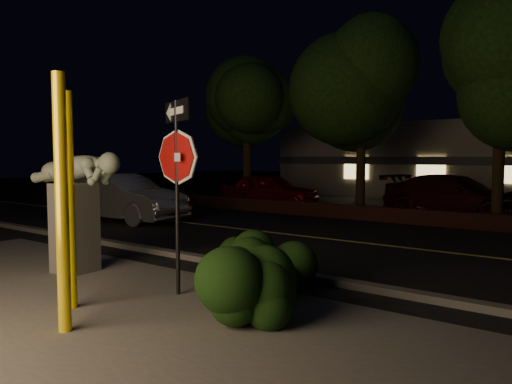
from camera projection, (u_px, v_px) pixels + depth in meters
ground at (388, 228)px, 15.45m from camera, size 90.00×90.00×0.00m
patio at (66, 320)px, 6.74m from camera, size 14.00×6.00×0.02m
road at (343, 241)px, 13.08m from camera, size 80.00×8.00×0.01m
lane_marking at (343, 240)px, 13.08m from camera, size 80.00×0.12×0.00m
curb at (246, 266)px, 9.83m from camera, size 80.00×0.25×0.12m
brick_wall at (404, 216)px, 16.46m from camera, size 40.00×0.35×0.50m
parking_lot at (454, 209)px, 20.99m from camera, size 40.00×12.00×0.01m
building at (498, 160)px, 27.17m from camera, size 22.00×10.20×4.00m
tree_far_a at (247, 86)px, 22.30m from camera, size 4.60×4.60×7.43m
tree_far_b at (362, 56)px, 19.07m from camera, size 5.20×5.20×8.41m
tree_far_c at (503, 47)px, 15.75m from camera, size 4.80×4.80×7.84m
yellow_pole_left at (69, 202)px, 7.16m from camera, size 0.16×0.16×3.15m
yellow_pole_right at (62, 204)px, 6.19m from camera, size 0.16×0.16×3.25m
signpost at (177, 158)px, 7.83m from camera, size 0.97×0.46×3.09m
sculpture at (75, 199)px, 9.44m from camera, size 2.16×0.87×2.30m
hedge_center at (257, 258)px, 8.33m from camera, size 2.18×1.43×1.04m
hedge_right at (243, 260)px, 7.70m from camera, size 2.16×1.69×1.25m
hedge_far_right at (251, 284)px, 6.49m from camera, size 1.83×1.39×1.13m
silver_sedan at (121, 198)px, 17.03m from camera, size 5.04×2.12×1.62m
parked_car_red at (270, 190)px, 21.94m from camera, size 4.59×2.46×1.48m
parked_car_darkred at (455, 196)px, 18.21m from camera, size 5.61×3.06×1.54m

